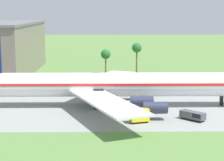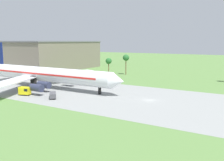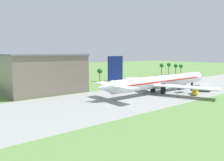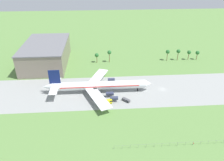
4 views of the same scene
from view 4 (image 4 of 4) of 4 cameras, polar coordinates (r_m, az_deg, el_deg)
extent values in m
plane|color=#5B8442|center=(163.13, 13.11, -2.25)|extent=(600.00, 600.00, 0.00)
cube|color=gray|center=(163.12, 13.11, -2.24)|extent=(320.00, 44.00, 0.02)
cylinder|color=white|center=(153.19, -3.24, -1.28)|extent=(64.37, 5.83, 5.83)
cone|color=white|center=(157.23, 9.44, -0.81)|extent=(4.67, 5.72, 5.72)
cone|color=white|center=(156.91, -16.44, -1.55)|extent=(7.29, 5.54, 5.54)
cube|color=red|center=(152.97, -3.24, -1.13)|extent=(54.72, 5.95, 0.58)
cube|color=navy|center=(152.32, -14.84, 0.93)|extent=(7.58, 0.50, 9.92)
cube|color=white|center=(155.64, -14.63, -1.36)|extent=(5.25, 23.34, 0.30)
cube|color=white|center=(141.61, -3.68, -4.51)|extent=(17.66, 29.14, 0.44)
cube|color=white|center=(166.11, -3.83, 0.83)|extent=(17.66, 29.14, 0.44)
cylinder|color=#2D334C|center=(148.78, -0.57, -3.44)|extent=(5.25, 2.63, 2.63)
cylinder|color=#2D334C|center=(144.02, 0.52, -4.63)|extent=(5.25, 2.63, 2.63)
cylinder|color=#2D334C|center=(160.80, -0.88, -0.80)|extent=(5.25, 2.63, 2.63)
cylinder|color=#2D334C|center=(166.03, -0.19, 0.21)|extent=(5.25, 2.63, 2.63)
cube|color=black|center=(157.20, 6.70, -1.87)|extent=(0.70, 0.90, 4.83)
cube|color=black|center=(151.97, -4.39, -2.90)|extent=(2.40, 1.20, 4.83)
cube|color=black|center=(157.48, -4.40, -1.68)|extent=(2.40, 1.20, 4.83)
cube|color=black|center=(145.91, 3.69, -5.38)|extent=(4.60, 4.66, 0.40)
cube|color=#4C4C51|center=(145.39, 3.70, -5.07)|extent=(5.32, 5.40, 1.48)
cube|color=black|center=(144.49, 4.18, -5.22)|extent=(2.82, 2.82, 0.90)
cube|color=black|center=(143.43, -0.84, -5.98)|extent=(3.70, 2.66, 0.40)
cube|color=yellow|center=(142.59, -0.85, -5.49)|extent=(4.32, 3.01, 2.57)
cube|color=black|center=(142.67, -0.44, -5.28)|extent=(1.88, 2.34, 0.90)
cylinder|color=slate|center=(112.54, 0.55, -17.10)|extent=(0.10, 0.10, 2.10)
cylinder|color=slate|center=(112.85, 2.66, -16.98)|extent=(0.10, 0.10, 2.10)
cylinder|color=slate|center=(113.29, 4.76, -16.84)|extent=(0.10, 0.10, 2.10)
cylinder|color=slate|center=(113.88, 6.84, -16.68)|extent=(0.10, 0.10, 2.10)
cylinder|color=slate|center=(114.60, 8.89, -16.50)|extent=(0.10, 0.10, 2.10)
cylinder|color=slate|center=(115.46, 10.91, -16.30)|extent=(0.10, 0.10, 2.10)
cylinder|color=slate|center=(116.45, 12.89, -16.09)|extent=(0.10, 0.10, 2.10)
cylinder|color=slate|center=(117.57, 14.83, -15.86)|extent=(0.10, 0.10, 2.10)
cylinder|color=slate|center=(118.81, 16.73, -15.62)|extent=(0.10, 0.10, 2.10)
cylinder|color=slate|center=(120.17, 18.59, -15.37)|extent=(0.10, 0.10, 2.10)
cylinder|color=slate|center=(121.64, 20.39, -15.11)|extent=(0.10, 0.10, 2.10)
cylinder|color=slate|center=(123.23, 22.15, -14.85)|extent=(0.10, 0.10, 2.10)
cylinder|color=slate|center=(124.93, 23.86, -14.58)|extent=(0.10, 0.10, 2.10)
cylinder|color=slate|center=(126.73, 25.51, -14.30)|extent=(0.10, 0.10, 2.10)
cylinder|color=slate|center=(128.63, 27.11, -14.02)|extent=(0.10, 0.10, 2.10)
cylinder|color=slate|center=(120.98, 20.48, -14.76)|extent=(80.00, 0.06, 0.06)
cylinder|color=gray|center=(121.66, 20.47, -15.29)|extent=(0.08, 0.08, 1.60)
cube|color=red|center=(121.25, 20.53, -15.09)|extent=(0.44, 0.03, 0.56)
cube|color=slate|center=(205.02, -16.78, 6.64)|extent=(36.00, 60.00, 18.20)
cube|color=slate|center=(201.86, -17.15, 9.13)|extent=(36.72, 61.20, 0.80)
cylinder|color=brown|center=(221.60, 21.28, 5.87)|extent=(0.56, 0.56, 6.39)
sphere|color=#28662D|center=(220.29, 21.45, 6.78)|extent=(3.60, 3.60, 3.60)
cylinder|color=brown|center=(200.69, -0.69, 6.01)|extent=(0.56, 0.56, 9.05)
sphere|color=#28662D|center=(198.78, -0.69, 7.37)|extent=(3.60, 3.60, 3.60)
cylinder|color=brown|center=(218.15, 19.33, 5.96)|extent=(0.56, 0.56, 7.03)
sphere|color=#28662D|center=(216.72, 19.50, 6.97)|extent=(3.60, 3.60, 3.60)
cylinder|color=brown|center=(200.85, -3.98, 5.59)|extent=(0.56, 0.56, 6.70)
sphere|color=#28662D|center=(199.35, -4.02, 6.64)|extent=(3.60, 3.60, 3.60)
cylinder|color=brown|center=(214.09, 16.80, 6.14)|extent=(0.56, 0.56, 8.33)
sphere|color=#28662D|center=(212.42, 16.98, 7.32)|extent=(3.60, 3.60, 3.60)
cylinder|color=brown|center=(210.82, 14.22, 6.11)|extent=(0.56, 0.56, 8.13)
sphere|color=#28662D|center=(209.15, 14.37, 7.29)|extent=(3.60, 3.60, 3.60)
camera|label=1|loc=(68.42, -3.12, -29.98)|focal=65.00mm
camera|label=2|loc=(116.15, 39.43, -11.78)|focal=40.00mm
camera|label=3|loc=(123.83, -48.50, -12.57)|focal=35.00mm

